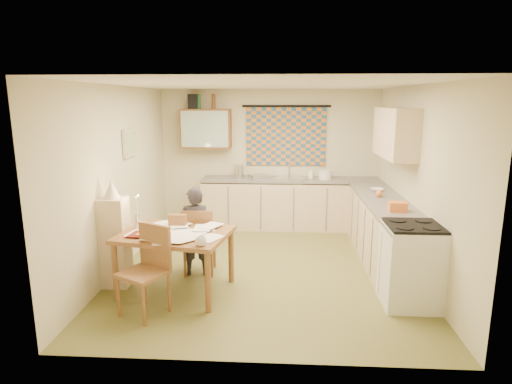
# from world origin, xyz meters

# --- Properties ---
(floor) EXTENTS (4.00, 4.50, 0.02)m
(floor) POSITION_xyz_m (0.00, 0.00, -0.01)
(floor) COLOR brown
(floor) RESTS_ON ground
(ceiling) EXTENTS (4.00, 4.50, 0.02)m
(ceiling) POSITION_xyz_m (0.00, 0.00, 2.51)
(ceiling) COLOR white
(ceiling) RESTS_ON floor
(wall_back) EXTENTS (4.00, 0.02, 2.50)m
(wall_back) POSITION_xyz_m (0.00, 2.26, 1.25)
(wall_back) COLOR beige
(wall_back) RESTS_ON floor
(wall_front) EXTENTS (4.00, 0.02, 2.50)m
(wall_front) POSITION_xyz_m (0.00, -2.26, 1.25)
(wall_front) COLOR beige
(wall_front) RESTS_ON floor
(wall_left) EXTENTS (0.02, 4.50, 2.50)m
(wall_left) POSITION_xyz_m (-2.01, 0.00, 1.25)
(wall_left) COLOR beige
(wall_left) RESTS_ON floor
(wall_right) EXTENTS (0.02, 4.50, 2.50)m
(wall_right) POSITION_xyz_m (2.01, 0.00, 1.25)
(wall_right) COLOR beige
(wall_right) RESTS_ON floor
(window_blind) EXTENTS (1.45, 0.03, 1.05)m
(window_blind) POSITION_xyz_m (0.30, 2.22, 1.65)
(window_blind) COLOR #28567E
(window_blind) RESTS_ON wall_back
(curtain_rod) EXTENTS (1.60, 0.04, 0.04)m
(curtain_rod) POSITION_xyz_m (0.30, 2.20, 2.20)
(curtain_rod) COLOR black
(curtain_rod) RESTS_ON wall_back
(wall_cabinet) EXTENTS (0.90, 0.34, 0.70)m
(wall_cabinet) POSITION_xyz_m (-1.15, 2.08, 1.80)
(wall_cabinet) COLOR brown
(wall_cabinet) RESTS_ON wall_back
(wall_cabinet_glass) EXTENTS (0.84, 0.02, 0.64)m
(wall_cabinet_glass) POSITION_xyz_m (-1.15, 1.91, 1.80)
(wall_cabinet_glass) COLOR #99B2A5
(wall_cabinet_glass) RESTS_ON wall_back
(upper_cabinet_right) EXTENTS (0.34, 1.30, 0.70)m
(upper_cabinet_right) POSITION_xyz_m (1.83, 0.55, 1.85)
(upper_cabinet_right) COLOR tan
(upper_cabinet_right) RESTS_ON wall_right
(framed_print) EXTENTS (0.04, 0.50, 0.40)m
(framed_print) POSITION_xyz_m (-1.97, 0.40, 1.70)
(framed_print) COLOR beige
(framed_print) RESTS_ON wall_left
(print_canvas) EXTENTS (0.01, 0.42, 0.32)m
(print_canvas) POSITION_xyz_m (-1.95, 0.40, 1.70)
(print_canvas) COLOR beige
(print_canvas) RESTS_ON wall_left
(counter_back) EXTENTS (3.30, 0.62, 0.92)m
(counter_back) POSITION_xyz_m (0.45, 1.95, 0.45)
(counter_back) COLOR tan
(counter_back) RESTS_ON floor
(counter_right) EXTENTS (0.62, 2.95, 0.92)m
(counter_right) POSITION_xyz_m (1.70, 0.18, 0.45)
(counter_right) COLOR tan
(counter_right) RESTS_ON floor
(stove) EXTENTS (0.61, 0.61, 0.95)m
(stove) POSITION_xyz_m (1.70, -1.01, 0.47)
(stove) COLOR white
(stove) RESTS_ON floor
(sink) EXTENTS (0.66, 0.59, 0.10)m
(sink) POSITION_xyz_m (0.38, 1.95, 0.88)
(sink) COLOR silver
(sink) RESTS_ON counter_back
(tap) EXTENTS (0.03, 0.03, 0.28)m
(tap) POSITION_xyz_m (0.37, 2.13, 1.06)
(tap) COLOR silver
(tap) RESTS_ON counter_back
(dish_rack) EXTENTS (0.44, 0.42, 0.06)m
(dish_rack) POSITION_xyz_m (-0.17, 1.95, 0.95)
(dish_rack) COLOR silver
(dish_rack) RESTS_ON counter_back
(kettle) EXTENTS (0.21, 0.21, 0.24)m
(kettle) POSITION_xyz_m (-0.55, 1.95, 1.04)
(kettle) COLOR silver
(kettle) RESTS_ON counter_back
(mixing_bowl) EXTENTS (0.30, 0.30, 0.16)m
(mixing_bowl) POSITION_xyz_m (1.01, 1.95, 1.00)
(mixing_bowl) COLOR white
(mixing_bowl) RESTS_ON counter_back
(soap_bottle) EXTENTS (0.15, 0.15, 0.18)m
(soap_bottle) POSITION_xyz_m (0.76, 2.00, 1.01)
(soap_bottle) COLOR white
(soap_bottle) RESTS_ON counter_back
(bowl) EXTENTS (0.23, 0.23, 0.05)m
(bowl) POSITION_xyz_m (1.70, 0.90, 0.94)
(bowl) COLOR white
(bowl) RESTS_ON counter_right
(orange_bag) EXTENTS (0.23, 0.17, 0.12)m
(orange_bag) POSITION_xyz_m (1.70, -0.31, 0.98)
(orange_bag) COLOR orange
(orange_bag) RESTS_ON counter_right
(fruit_orange) EXTENTS (0.10, 0.10, 0.10)m
(fruit_orange) POSITION_xyz_m (1.65, 0.51, 0.97)
(fruit_orange) COLOR orange
(fruit_orange) RESTS_ON counter_right
(speaker) EXTENTS (0.20, 0.23, 0.26)m
(speaker) POSITION_xyz_m (-1.39, 2.08, 2.28)
(speaker) COLOR black
(speaker) RESTS_ON wall_cabinet
(bottle_green) EXTENTS (0.08, 0.08, 0.26)m
(bottle_green) POSITION_xyz_m (-1.28, 2.08, 2.28)
(bottle_green) COLOR #195926
(bottle_green) RESTS_ON wall_cabinet
(bottle_brown) EXTENTS (0.09, 0.09, 0.26)m
(bottle_brown) POSITION_xyz_m (-1.00, 2.08, 2.28)
(bottle_brown) COLOR brown
(bottle_brown) RESTS_ON wall_cabinet
(dining_table) EXTENTS (1.42, 1.18, 0.75)m
(dining_table) POSITION_xyz_m (-1.05, -0.82, 0.38)
(dining_table) COLOR brown
(dining_table) RESTS_ON floor
(chair_far) EXTENTS (0.43, 0.43, 0.91)m
(chair_far) POSITION_xyz_m (-0.87, -0.25, 0.28)
(chair_far) COLOR brown
(chair_far) RESTS_ON floor
(chair_near) EXTENTS (0.60, 0.60, 0.98)m
(chair_near) POSITION_xyz_m (-1.25, -1.41, 0.30)
(chair_near) COLOR brown
(chair_near) RESTS_ON floor
(person) EXTENTS (0.52, 0.41, 1.20)m
(person) POSITION_xyz_m (-0.91, -0.31, 0.60)
(person) COLOR black
(person) RESTS_ON floor
(shelf_stand) EXTENTS (0.32, 0.30, 1.13)m
(shelf_stand) POSITION_xyz_m (-1.84, -0.70, 0.57)
(shelf_stand) COLOR tan
(shelf_stand) RESTS_ON floor
(lampshade) EXTENTS (0.20, 0.20, 0.22)m
(lampshade) POSITION_xyz_m (-1.84, -0.70, 1.24)
(lampshade) COLOR beige
(lampshade) RESTS_ON shelf_stand
(letter_rack) EXTENTS (0.22, 0.11, 0.16)m
(letter_rack) POSITION_xyz_m (-1.07, -0.59, 0.83)
(letter_rack) COLOR brown
(letter_rack) RESTS_ON dining_table
(mug) EXTENTS (0.13, 0.13, 0.09)m
(mug) POSITION_xyz_m (-0.65, -1.28, 0.80)
(mug) COLOR white
(mug) RESTS_ON dining_table
(magazine) EXTENTS (0.25, 0.30, 0.02)m
(magazine) POSITION_xyz_m (-1.54, -0.96, 0.76)
(magazine) COLOR maroon
(magazine) RESTS_ON dining_table
(book) EXTENTS (0.30, 0.34, 0.02)m
(book) POSITION_xyz_m (-1.45, -0.87, 0.76)
(book) COLOR orange
(book) RESTS_ON dining_table
(orange_box) EXTENTS (0.14, 0.11, 0.04)m
(orange_box) POSITION_xyz_m (-1.39, -1.04, 0.77)
(orange_box) COLOR orange
(orange_box) RESTS_ON dining_table
(eyeglasses) EXTENTS (0.14, 0.07, 0.02)m
(eyeglasses) POSITION_xyz_m (-0.94, -1.13, 0.76)
(eyeglasses) COLOR black
(eyeglasses) RESTS_ON dining_table
(candle_holder) EXTENTS (0.06, 0.06, 0.18)m
(candle_holder) POSITION_xyz_m (-1.55, -0.70, 0.84)
(candle_holder) COLOR silver
(candle_holder) RESTS_ON dining_table
(candle) EXTENTS (0.03, 0.03, 0.22)m
(candle) POSITION_xyz_m (-1.54, -0.70, 1.04)
(candle) COLOR white
(candle) RESTS_ON dining_table
(candle_flame) EXTENTS (0.02, 0.02, 0.02)m
(candle_flame) POSITION_xyz_m (-1.53, -0.67, 1.16)
(candle_flame) COLOR #FFCC66
(candle_flame) RESTS_ON dining_table
(papers) EXTENTS (1.17, 0.99, 0.03)m
(papers) POSITION_xyz_m (-1.01, -0.84, 0.77)
(papers) COLOR white
(papers) RESTS_ON dining_table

